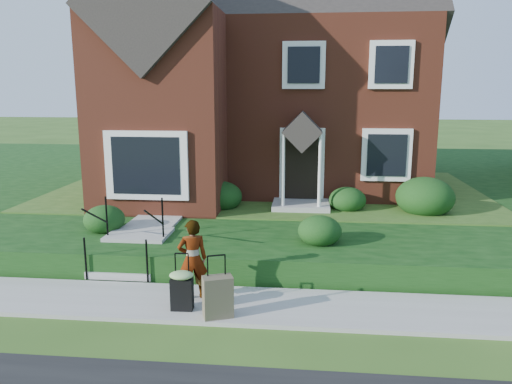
# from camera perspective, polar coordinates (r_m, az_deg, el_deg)

# --- Properties ---
(ground) EXTENTS (120.00, 120.00, 0.00)m
(ground) POSITION_cam_1_polar(r_m,az_deg,el_deg) (9.46, -2.86, -13.00)
(ground) COLOR #2D5119
(ground) RESTS_ON ground
(sidewalk) EXTENTS (60.00, 1.60, 0.08)m
(sidewalk) POSITION_cam_1_polar(r_m,az_deg,el_deg) (9.44, -2.86, -12.78)
(sidewalk) COLOR #9E9B93
(sidewalk) RESTS_ON ground
(terrace) EXTENTS (44.00, 20.00, 0.60)m
(terrace) POSITION_cam_1_polar(r_m,az_deg,el_deg) (19.91, 13.43, 0.82)
(terrace) COLOR black
(terrace) RESTS_ON ground
(walkway) EXTENTS (1.20, 6.00, 0.06)m
(walkway) POSITION_cam_1_polar(r_m,az_deg,el_deg) (14.41, -9.75, -1.79)
(walkway) COLOR #9E9B93
(walkway) RESTS_ON terrace
(main_house) EXTENTS (10.40, 10.20, 9.40)m
(main_house) POSITION_cam_1_polar(r_m,az_deg,el_deg) (18.21, 1.01, 15.84)
(main_house) COLOR brown
(main_house) RESTS_ON terrace
(front_steps) EXTENTS (1.40, 2.02, 1.50)m
(front_steps) POSITION_cam_1_polar(r_m,az_deg,el_deg) (11.56, -13.90, -6.15)
(front_steps) COLOR #9E9B93
(front_steps) RESTS_ON ground
(foundation_shrubs) EXTENTS (10.12, 4.33, 1.11)m
(foundation_shrubs) POSITION_cam_1_polar(r_m,az_deg,el_deg) (13.55, 4.01, -0.67)
(foundation_shrubs) COLOR black
(foundation_shrubs) RESTS_ON terrace
(woman) EXTENTS (0.65, 0.53, 1.52)m
(woman) POSITION_cam_1_polar(r_m,az_deg,el_deg) (9.44, -7.27, -7.62)
(woman) COLOR #999999
(woman) RESTS_ON sidewalk
(suitcase_black) EXTENTS (0.44, 0.37, 1.04)m
(suitcase_black) POSITION_cam_1_polar(r_m,az_deg,el_deg) (9.10, -8.48, -10.81)
(suitcase_black) COLOR black
(suitcase_black) RESTS_ON sidewalk
(suitcase_olive) EXTENTS (0.58, 0.45, 1.10)m
(suitcase_olive) POSITION_cam_1_polar(r_m,az_deg,el_deg) (8.78, -4.38, -11.85)
(suitcase_olive) COLOR brown
(suitcase_olive) RESTS_ON sidewalk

